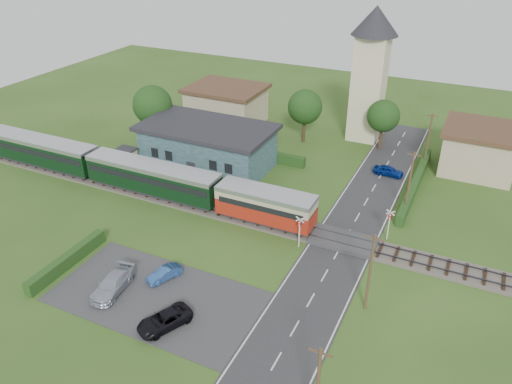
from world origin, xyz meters
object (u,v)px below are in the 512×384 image
at_px(house_west, 226,104).
at_px(car_park_dark, 164,320).
at_px(station_building, 208,146).
at_px(train, 129,172).
at_px(car_park_silver, 113,284).
at_px(car_park_blue, 164,274).
at_px(house_east, 480,149).
at_px(crossing_signal_far, 389,220).
at_px(equipment_hut, 126,159).
at_px(church_tower, 371,65).
at_px(car_on_road, 389,171).
at_px(pedestrian_far, 126,163).
at_px(crossing_signal_near, 300,228).
at_px(pedestrian_near, 222,184).

xyz_separation_m(house_west, car_park_dark, (16.04, -39.50, -2.12)).
relative_size(station_building, train, 0.37).
distance_m(car_park_silver, car_park_dark, 6.36).
xyz_separation_m(house_west, car_park_blue, (12.80, -34.81, -2.20)).
height_order(house_east, car_park_dark, house_east).
bearing_deg(crossing_signal_far, train, -175.20).
relative_size(equipment_hut, car_park_silver, 0.54).
height_order(house_west, crossing_signal_far, house_west).
bearing_deg(house_west, church_tower, 8.53).
distance_m(equipment_hut, station_building, 9.92).
bearing_deg(car_on_road, house_east, -54.18).
distance_m(house_east, car_on_road, 11.31).
bearing_deg(crossing_signal_far, church_tower, 110.02).
relative_size(train, house_east, 4.91).
height_order(car_park_blue, car_park_dark, car_park_dark).
distance_m(car_on_road, car_park_blue, 30.56).
bearing_deg(pedestrian_far, car_park_blue, -149.89).
relative_size(crossing_signal_near, pedestrian_far, 1.87).
height_order(station_building, house_west, house_west).
distance_m(house_east, car_park_silver, 44.74).
height_order(train, car_park_blue, train).
bearing_deg(crossing_signal_near, car_on_road, 76.62).
relative_size(crossing_signal_near, pedestrian_near, 2.17).
bearing_deg(car_park_silver, station_building, 94.35).
distance_m(equipment_hut, pedestrian_far, 0.51).
height_order(station_building, house_east, house_east).
distance_m(equipment_hut, train, 4.47).
xyz_separation_m(house_west, crossing_signal_far, (28.60, -20.61, -0.65)).
xyz_separation_m(car_park_silver, pedestrian_far, (-12.72, 17.91, 0.56)).
xyz_separation_m(house_west, house_east, (35.00, -1.00, 0.00)).
relative_size(car_park_blue, pedestrian_near, 2.06).
xyz_separation_m(crossing_signal_far, car_park_blue, (-15.80, -14.21, -1.55)).
height_order(equipment_hut, house_west, house_west).
bearing_deg(equipment_hut, station_building, 35.92).
distance_m(church_tower, crossing_signal_near, 29.57).
relative_size(car_on_road, pedestrian_far, 2.00).
bearing_deg(car_on_road, pedestrian_far, 116.58).
bearing_deg(equipment_hut, train, -45.98).
bearing_deg(house_east, train, -147.78).
bearing_deg(pedestrian_far, car_on_road, -82.26).
relative_size(crossing_signal_near, car_park_silver, 0.69).
bearing_deg(pedestrian_far, car_park_silver, -161.18).
bearing_deg(crossing_signal_near, car_park_silver, -132.59).
bearing_deg(house_west, equipment_hut, -98.62).
distance_m(equipment_hut, car_park_silver, 22.27).
xyz_separation_m(station_building, car_park_silver, (4.86, -23.95, -1.92)).
bearing_deg(church_tower, car_park_silver, -103.90).
bearing_deg(house_east, pedestrian_far, -153.28).
bearing_deg(car_on_road, car_park_blue, 157.21).
bearing_deg(car_park_dark, pedestrian_near, 132.39).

